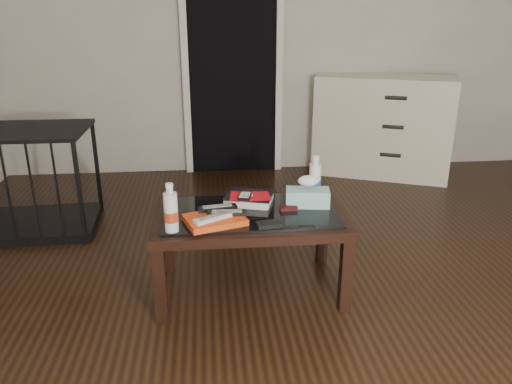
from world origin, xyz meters
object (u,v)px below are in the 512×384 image
at_px(textbook, 249,199).
at_px(water_bottle_left, 171,207).
at_px(pet_crate, 27,198).
at_px(dresser, 382,126).
at_px(coffee_table, 250,222).
at_px(water_bottle_right, 315,176).
at_px(tissue_box, 308,197).

bearing_deg(textbook, water_bottle_left, -123.84).
bearing_deg(pet_crate, dresser, 16.29).
distance_m(coffee_table, water_bottle_right, 0.46).
height_order(water_bottle_left, tissue_box, water_bottle_left).
height_order(coffee_table, dresser, dresser).
xyz_separation_m(water_bottle_right, tissue_box, (-0.06, -0.13, -0.07)).
bearing_deg(water_bottle_right, textbook, -171.53).
height_order(dresser, water_bottle_right, dresser).
height_order(water_bottle_right, tissue_box, water_bottle_right).
relative_size(pet_crate, water_bottle_right, 3.90).
height_order(dresser, pet_crate, dresser).
height_order(pet_crate, water_bottle_left, pet_crate).
xyz_separation_m(coffee_table, tissue_box, (0.32, 0.05, 0.11)).
height_order(pet_crate, water_bottle_right, pet_crate).
xyz_separation_m(coffee_table, textbook, (0.01, 0.12, 0.09)).
bearing_deg(coffee_table, water_bottle_left, -152.15).
xyz_separation_m(coffee_table, water_bottle_left, (-0.39, -0.21, 0.18)).
bearing_deg(pet_crate, tissue_box, -29.72).
distance_m(coffee_table, water_bottle_left, 0.48).
relative_size(pet_crate, textbook, 3.71).
xyz_separation_m(pet_crate, water_bottle_left, (1.07, -1.16, 0.35)).
bearing_deg(coffee_table, pet_crate, 146.93).
height_order(coffee_table, textbook, textbook).
bearing_deg(textbook, dresser, 69.26).
bearing_deg(tissue_box, pet_crate, 161.57).
distance_m(water_bottle_left, water_bottle_right, 0.86).
distance_m(pet_crate, tissue_box, 2.01).
xyz_separation_m(textbook, water_bottle_left, (-0.40, -0.33, 0.10)).
xyz_separation_m(coffee_table, pet_crate, (-1.46, 0.95, -0.17)).
relative_size(textbook, water_bottle_left, 1.05).
xyz_separation_m(dresser, pet_crate, (-2.85, -0.99, -0.22)).
height_order(dresser, tissue_box, dresser).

